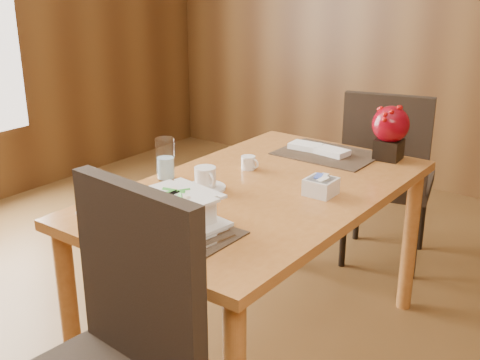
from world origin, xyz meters
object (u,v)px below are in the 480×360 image
Objects in this scene: dining_table at (260,209)px; berry_decor at (390,129)px; creamer_jug at (248,163)px; far_chair at (387,170)px; water_glass at (165,159)px; coffee_cup at (205,180)px; bread_plate at (101,215)px; near_chair at (106,359)px; sugar_caddy at (321,187)px; soup_setting at (173,212)px.

berry_decor is (0.26, 0.66, 0.24)m from dining_table.
creamer_jug is 0.08× the size of far_chair.
dining_table is 0.44m from water_glass.
water_glass reaches higher than coffee_cup.
water_glass is at bearing -118.86° from creamer_jug.
dining_table is at bearing 69.52° from far_chair.
creamer_jug is at bearing 81.31° from bread_plate.
near_chair reaches higher than bread_plate.
coffee_cup is (-0.17, -0.15, 0.14)m from dining_table.
soup_setting is at bearing -113.37° from sugar_caddy.
berry_decor is at bearing 52.35° from water_glass.
creamer_jug is (-0.01, 0.30, -0.01)m from coffee_cup.
bread_plate is at bearing -116.19° from dining_table.
water_glass reaches higher than sugar_caddy.
soup_setting reaches higher than sugar_caddy.
dining_table is 0.74m from berry_decor.
coffee_cup is at bearing -137.77° from dining_table.
far_chair is (0.39, 1.62, -0.20)m from bread_plate.
near_chair reaches higher than coffee_cup.
far_chair is at bearing 84.39° from dining_table.
near_chair is at bearing -92.55° from sugar_caddy.
coffee_cup is 0.45m from bread_plate.
water_glass is at bearing -159.04° from sugar_caddy.
creamer_jug is at bearing 111.97° from near_chair.
coffee_cup is (-0.15, 0.35, -0.02)m from soup_setting.
berry_decor is at bearing 87.64° from sugar_caddy.
dining_table is 11.00× the size of bread_plate.
sugar_caddy is 0.84m from bread_plate.
berry_decor is 1.36m from bread_plate.
bread_plate is at bearing -95.80° from creamer_jug.
far_chair is at bearing 94.64° from soup_setting.
dining_table is at bearing 23.43° from water_glass.
coffee_cup is 0.30m from creamer_jug.
soup_setting is 0.31× the size of near_chair.
water_glass reaches higher than bread_plate.
coffee_cup is at bearing 122.39° from soup_setting.
far_chair is (-0.09, 2.03, -0.04)m from near_chair.
coffee_cup reaches higher than bread_plate.
sugar_caddy is at bearing -8.59° from creamer_jug.
far_chair reaches higher than water_glass.
far_chair is at bearing 97.84° from sugar_caddy.
dining_table is 0.28m from sugar_caddy.
berry_decor is (0.42, 0.80, 0.10)m from coffee_cup.
near_chair is at bearing -56.34° from water_glass.
berry_decor is (0.27, 1.16, 0.08)m from soup_setting.
coffee_cup reaches higher than creamer_jug.
water_glass is 1.62× the size of sugar_caddy.
creamer_jug is 0.75m from bread_plate.
dining_table is at bearing -163.11° from sugar_caddy.
berry_decor is at bearing 66.21° from bread_plate.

